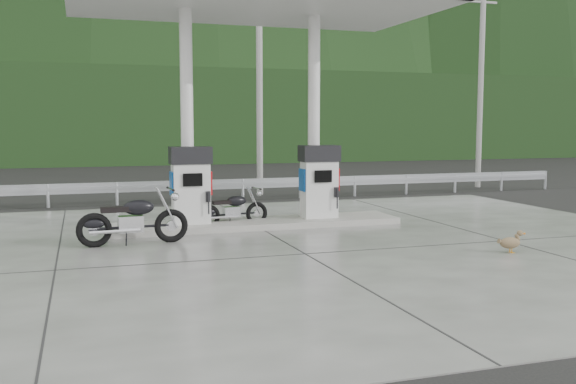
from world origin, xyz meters
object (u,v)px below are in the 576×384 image
object	(u,v)px
motorcycle_left	(133,221)
gas_pump_right	(319,182)
motorcycle_right	(233,210)
duck	(510,243)
gas_pump_left	(191,185)

from	to	relation	value
motorcycle_left	gas_pump_right	bearing A→B (deg)	14.39
motorcycle_left	motorcycle_right	xyz separation A→B (m)	(2.50, 1.73, -0.10)
gas_pump_right	motorcycle_left	bearing A→B (deg)	-162.00
motorcycle_left	duck	bearing A→B (deg)	-27.92
gas_pump_left	motorcycle_left	distance (m)	2.16
gas_pump_right	motorcycle_left	distance (m)	4.91
motorcycle_right	duck	size ratio (longest dim) A/B	3.29
gas_pump_left	gas_pump_right	distance (m)	3.20
gas_pump_right	duck	bearing A→B (deg)	-64.46
gas_pump_left	duck	xyz separation A→B (m)	(5.40, -4.60, -0.86)
gas_pump_right	duck	size ratio (longest dim) A/B	3.50
gas_pump_right	motorcycle_right	distance (m)	2.25
duck	gas_pump_right	bearing A→B (deg)	120.72
motorcycle_left	motorcycle_right	world-z (taller)	motorcycle_left
gas_pump_right	gas_pump_left	bearing A→B (deg)	180.00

